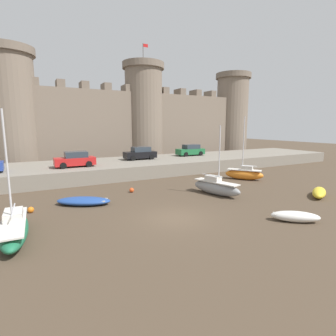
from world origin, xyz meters
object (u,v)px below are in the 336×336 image
object	(u,v)px
mooring_buoy_near_channel	(132,190)
car_quay_centre_east	(191,150)
sailboat_foreground_left	(244,174)
car_quay_west	(140,153)
sailboat_foreground_centre	(14,228)
mooring_buoy_off_centre	(31,210)
car_quay_centre_west	(75,160)
sailboat_midflat_centre	(216,187)
rowboat_near_channel_left	(295,216)
rowboat_midflat_left	(319,192)
rowboat_foreground_right	(84,201)

from	to	relation	value
mooring_buoy_near_channel	car_quay_centre_east	bearing A→B (deg)	39.76
sailboat_foreground_left	car_quay_centre_east	distance (m)	11.49
mooring_buoy_near_channel	car_quay_west	bearing A→B (deg)	64.14
sailboat_foreground_centre	mooring_buoy_off_centre	size ratio (longest dim) A/B	16.27
mooring_buoy_near_channel	car_quay_centre_west	bearing A→B (deg)	114.43
sailboat_midflat_centre	sailboat_foreground_left	distance (m)	7.54
rowboat_near_channel_left	rowboat_midflat_left	bearing A→B (deg)	22.54
rowboat_midflat_left	car_quay_centre_east	distance (m)	19.56
rowboat_foreground_right	car_quay_centre_west	bearing A→B (deg)	84.41
sailboat_foreground_left	rowboat_near_channel_left	distance (m)	12.64
sailboat_foreground_centre	rowboat_near_channel_left	world-z (taller)	sailboat_foreground_centre
sailboat_midflat_centre	sailboat_foreground_centre	xyz separation A→B (m)	(-14.76, -2.12, -0.10)
car_quay_centre_east	rowboat_foreground_right	bearing A→B (deg)	-144.07
car_quay_centre_west	sailboat_foreground_left	bearing A→B (deg)	-26.61
rowboat_near_channel_left	car_quay_centre_east	bearing A→B (deg)	73.21
sailboat_foreground_left	mooring_buoy_off_centre	bearing A→B (deg)	-175.79
car_quay_west	car_quay_centre_west	xyz separation A→B (m)	(-8.43, -2.58, 0.00)
mooring_buoy_off_centre	car_quay_centre_west	distance (m)	10.80
sailboat_foreground_left	car_quay_west	distance (m)	13.32
sailboat_midflat_centre	car_quay_west	xyz separation A→B (m)	(-1.13, 14.27, 1.58)
sailboat_foreground_centre	rowboat_midflat_left	bearing A→B (deg)	-6.28
rowboat_midflat_left	rowboat_near_channel_left	bearing A→B (deg)	-157.46
sailboat_foreground_left	rowboat_foreground_right	xyz separation A→B (m)	(-17.13, -1.31, -0.36)
sailboat_midflat_centre	sailboat_foreground_centre	distance (m)	14.91
rowboat_foreground_right	car_quay_west	distance (m)	15.34
mooring_buoy_near_channel	sailboat_midflat_centre	bearing A→B (deg)	-33.59
sailboat_foreground_centre	car_quay_west	bearing A→B (deg)	50.26
sailboat_foreground_left	car_quay_centre_east	xyz separation A→B (m)	(0.37, 11.37, 1.59)
rowboat_near_channel_left	car_quay_centre_west	xyz separation A→B (m)	(-9.85, 19.04, 1.91)
rowboat_foreground_right	mooring_buoy_near_channel	distance (m)	4.74
rowboat_midflat_left	rowboat_foreground_right	world-z (taller)	rowboat_midflat_left
car_quay_west	car_quay_centre_east	bearing A→B (deg)	4.75
sailboat_foreground_centre	car_quay_west	distance (m)	21.38
mooring_buoy_off_centre	car_quay_centre_west	bearing A→B (deg)	65.37
mooring_buoy_off_centre	sailboat_foreground_left	bearing A→B (deg)	4.21
mooring_buoy_off_centre	car_quay_centre_east	world-z (taller)	car_quay_centre_east
sailboat_foreground_centre	car_quay_west	xyz separation A→B (m)	(13.63, 16.39, 1.68)
sailboat_foreground_left	rowboat_foreground_right	bearing A→B (deg)	-175.62
rowboat_midflat_left	mooring_buoy_off_centre	distance (m)	22.07
rowboat_midflat_left	sailboat_foreground_left	distance (m)	8.12
car_quay_centre_east	sailboat_foreground_left	bearing A→B (deg)	-91.89
rowboat_midflat_left	mooring_buoy_near_channel	xyz separation A→B (m)	(-13.18, 8.57, -0.17)
sailboat_foreground_left	car_quay_centre_west	distance (m)	18.19
sailboat_foreground_centre	mooring_buoy_off_centre	xyz separation A→B (m)	(0.78, 4.18, -0.37)
sailboat_midflat_centre	rowboat_midflat_left	size ratio (longest dim) A/B	1.77
sailboat_foreground_left	car_quay_centre_west	xyz separation A→B (m)	(-16.20, 8.12, 1.59)
sailboat_foreground_centre	rowboat_midflat_left	distance (m)	21.98
sailboat_midflat_centre	rowboat_near_channel_left	xyz separation A→B (m)	(0.29, -7.35, -0.33)
sailboat_midflat_centre	sailboat_foreground_centre	size ratio (longest dim) A/B	0.88
car_quay_centre_west	rowboat_near_channel_left	bearing A→B (deg)	-62.65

